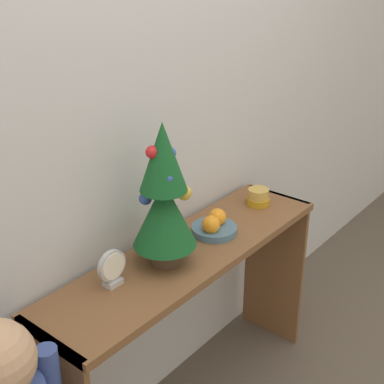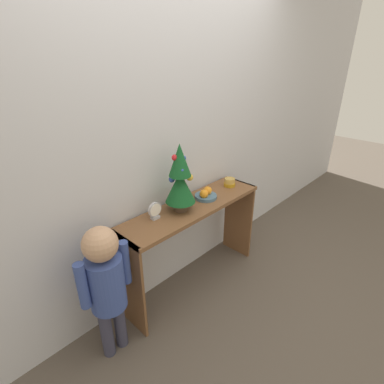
{
  "view_description": "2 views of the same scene",
  "coord_description": "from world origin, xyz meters",
  "px_view_note": "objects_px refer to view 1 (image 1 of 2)",
  "views": [
    {
      "loc": [
        -1.33,
        -0.92,
        1.78
      ],
      "look_at": [
        0.05,
        0.2,
        0.98
      ],
      "focal_mm": 50.0,
      "sensor_mm": 36.0,
      "label": 1
    },
    {
      "loc": [
        -1.5,
        -1.25,
        1.87
      ],
      "look_at": [
        -0.03,
        0.15,
        0.9
      ],
      "focal_mm": 28.0,
      "sensor_mm": 36.0,
      "label": 2
    }
  ],
  "objects_px": {
    "mini_tree": "(164,196)",
    "fruit_bowl": "(214,226)",
    "desk_clock": "(112,269)",
    "singing_bowl": "(258,197)"
  },
  "relations": [
    {
      "from": "mini_tree",
      "to": "fruit_bowl",
      "type": "xyz_separation_m",
      "value": [
        0.28,
        -0.0,
        -0.23
      ]
    },
    {
      "from": "fruit_bowl",
      "to": "desk_clock",
      "type": "relative_size",
      "value": 1.39
    },
    {
      "from": "singing_bowl",
      "to": "mini_tree",
      "type": "bearing_deg",
      "value": -179.64
    },
    {
      "from": "singing_bowl",
      "to": "desk_clock",
      "type": "height_order",
      "value": "desk_clock"
    },
    {
      "from": "mini_tree",
      "to": "desk_clock",
      "type": "distance_m",
      "value": 0.29
    },
    {
      "from": "mini_tree",
      "to": "fruit_bowl",
      "type": "height_order",
      "value": "mini_tree"
    },
    {
      "from": "singing_bowl",
      "to": "fruit_bowl",
      "type": "bearing_deg",
      "value": -178.73
    },
    {
      "from": "mini_tree",
      "to": "desk_clock",
      "type": "relative_size",
      "value": 4.02
    },
    {
      "from": "singing_bowl",
      "to": "desk_clock",
      "type": "xyz_separation_m",
      "value": [
        -0.83,
        0.04,
        0.03
      ]
    },
    {
      "from": "mini_tree",
      "to": "desk_clock",
      "type": "height_order",
      "value": "mini_tree"
    }
  ]
}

